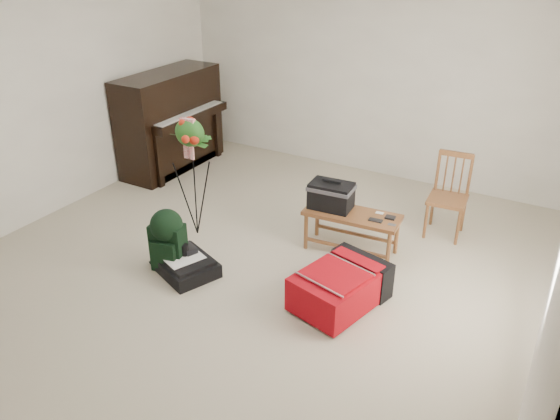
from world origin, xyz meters
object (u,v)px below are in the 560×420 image
Objects in this scene: red_suitcase at (343,283)px; green_backpack at (167,237)px; dining_chair at (449,197)px; piano at (171,123)px; bench at (338,201)px; flower_stand at (193,178)px; black_duffel at (186,265)px.

red_suitcase is 1.48× the size of green_backpack.
dining_chair is at bearing 32.35° from green_backpack.
dining_chair is (3.61, -0.02, -0.18)m from piano.
green_backpack is at bearing -140.16° from dining_chair.
bench is 1.18m from dining_chair.
red_suitcase is 0.70× the size of flower_stand.
red_suitcase is 1.46m from black_duffel.
red_suitcase is (-0.43, -1.61, -0.24)m from dining_chair.
piano is 3.61m from dining_chair.
dining_chair is at bearing -0.26° from piano.
green_backpack reaches higher than black_duffel.
flower_stand reaches higher than bench.
bench is at bearing 70.57° from black_duffel.
dining_chair is 0.95× the size of red_suitcase.
piano reaches higher than dining_chair.
bench is at bearing 132.04° from red_suitcase.
red_suitcase is 1.33× the size of black_duffel.
dining_chair is (0.86, 0.80, -0.08)m from bench.
piano is 1.59× the size of bench.
red_suitcase is at bearing -109.19° from dining_chair.
black_duffel is (1.75, -1.95, -0.52)m from piano.
piano is 1.75× the size of dining_chair.
black_duffel is 0.53× the size of flower_stand.
green_backpack is (1.58, -1.97, -0.26)m from piano.
piano is 3.59m from red_suitcase.
flower_stand is at bearing 94.97° from green_backpack.
red_suitcase is 1.64m from green_backpack.
flower_stand is at bearing -175.99° from red_suitcase.
dining_chair reaches higher than red_suitcase.
dining_chair is at bearing 89.09° from red_suitcase.
flower_stand is (-0.20, 0.66, 0.29)m from green_backpack.
red_suitcase is (3.17, -1.63, -0.42)m from piano.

